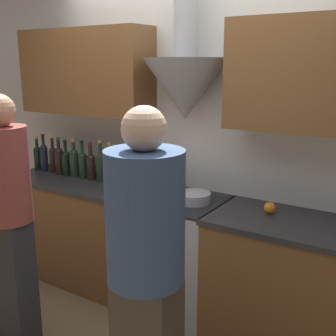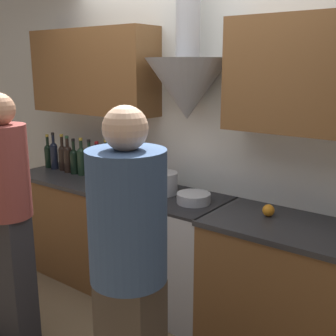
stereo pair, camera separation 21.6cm
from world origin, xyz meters
name	(u,v)px [view 1 (the left image)]	position (x,y,z in m)	size (l,w,h in m)	color
ground_plane	(150,329)	(0.00, 0.00, 0.00)	(12.00, 12.00, 0.00)	brown
wall_back	(188,118)	(-0.06, 0.61, 1.46)	(8.40, 0.61, 2.60)	silver
counter_left	(80,228)	(-0.99, 0.34, 0.45)	(1.28, 0.62, 0.90)	brown
counter_right	(280,283)	(0.82, 0.34, 0.45)	(0.94, 0.62, 0.90)	brown
stove_range	(175,253)	(0.00, 0.35, 0.45)	(0.72, 0.60, 0.90)	#A8AAAF
wine_bottle_0	(38,156)	(-1.54, 0.39, 1.03)	(0.07, 0.07, 0.32)	black
wine_bottle_1	(44,156)	(-1.44, 0.38, 1.04)	(0.07, 0.07, 0.35)	black
wine_bottle_2	(53,158)	(-1.35, 0.40, 1.03)	(0.07, 0.07, 0.34)	black
wine_bottle_3	(59,159)	(-1.25, 0.38, 1.04)	(0.08, 0.08, 0.34)	black
wine_bottle_4	(66,162)	(-1.15, 0.37, 1.03)	(0.07, 0.07, 0.32)	black
wine_bottle_5	(74,161)	(-1.07, 0.39, 1.04)	(0.08, 0.08, 0.34)	black
wine_bottle_6	(83,164)	(-0.97, 0.39, 1.03)	(0.07, 0.07, 0.33)	black
wine_bottle_7	(91,165)	(-0.88, 0.40, 1.03)	(0.08, 0.08, 0.32)	black
wine_bottle_8	(101,165)	(-0.77, 0.40, 1.04)	(0.07, 0.07, 0.35)	black
wine_bottle_9	(110,167)	(-0.66, 0.39, 1.04)	(0.07, 0.07, 0.34)	black
stock_pot	(159,183)	(-0.16, 0.38, 0.98)	(0.25, 0.25, 0.16)	#A8AAAF
mixing_bowl	(194,197)	(0.16, 0.33, 0.94)	(0.24, 0.24, 0.07)	#A8AAAF
orange_fruit	(270,208)	(0.70, 0.40, 0.94)	(0.08, 0.08, 0.08)	orange
person_foreground_left	(8,215)	(-0.61, -0.65, 0.95)	(0.31, 0.31, 1.70)	#28282D
person_foreground_right	(146,269)	(0.50, -0.73, 0.93)	(0.36, 0.36, 1.70)	#473D33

